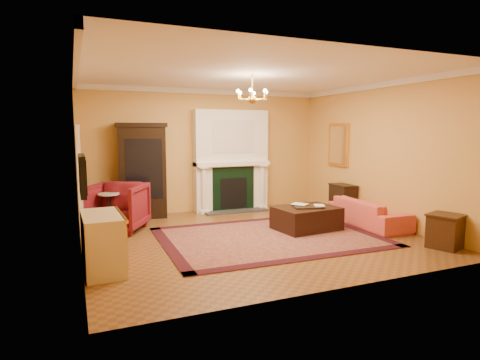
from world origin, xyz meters
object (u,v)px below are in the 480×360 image
china_cabinet (143,173)px  wingback_armchair (117,205)px  commode (102,242)px  leather_ottoman (306,218)px  coral_sofa (368,208)px  pedestal_table (109,209)px  end_table (445,232)px  console_table (343,200)px

china_cabinet → wingback_armchair: (-0.69, -1.09, -0.51)m
china_cabinet → wingback_armchair: size_ratio=1.97×
wingback_armchair → commode: size_ratio=0.96×
china_cabinet → commode: size_ratio=1.90×
leather_ottoman → coral_sofa: bearing=-13.2°
wingback_armchair → pedestal_table: 0.24m
end_table → wingback_armchair: bearing=146.1°
end_table → leather_ottoman: end_table is taller
pedestal_table → end_table: bearing=-34.5°
commode → end_table: commode is taller
end_table → leather_ottoman: size_ratio=0.46×
wingback_armchair → pedestal_table: (-0.14, 0.18, -0.09)m
china_cabinet → commode: 3.61m
coral_sofa → pedestal_table: bearing=73.2°
coral_sofa → leather_ottoman: coral_sofa is taller
china_cabinet → wingback_armchair: bearing=-114.6°
console_table → pedestal_table: bearing=175.4°
end_table → console_table: 2.90m
china_cabinet → console_table: china_cabinet is taller
coral_sofa → end_table: coral_sofa is taller
coral_sofa → china_cabinet: bearing=60.1°
pedestal_table → end_table: size_ratio=1.34×
pedestal_table → leather_ottoman: 3.98m
end_table → coral_sofa: bearing=93.4°
coral_sofa → console_table: (0.17, 1.09, -0.02)m
leather_ottoman → china_cabinet: bearing=133.4°
china_cabinet → pedestal_table: (-0.83, -0.91, -0.60)m
commode → end_table: size_ratio=1.97×
end_table → console_table: console_table is taller
wingback_armchair → commode: (-0.43, -2.29, -0.12)m
wingback_armchair → coral_sofa: wingback_armchair is taller
wingback_armchair → china_cabinet: bearing=87.1°
commode → leather_ottoman: 4.06m
china_cabinet → coral_sofa: bearing=-24.3°
coral_sofa → console_table: bearing=-6.5°
china_cabinet → console_table: (4.39, -1.56, -0.68)m
wingback_armchair → console_table: wingback_armchair is taller
commode → leather_ottoman: bearing=11.2°
coral_sofa → console_table: coral_sofa is taller
wingback_armchair → commode: bearing=-71.2°
console_table → leather_ottoman: bearing=-147.4°
commode → china_cabinet: bearing=69.8°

